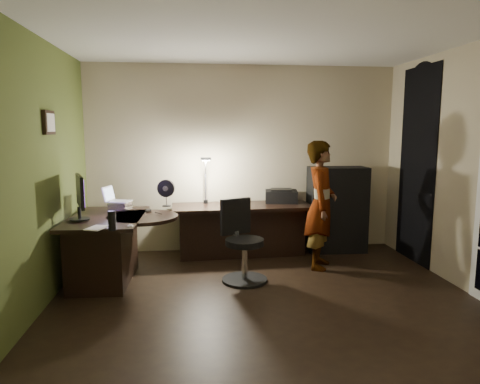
{
  "coord_description": "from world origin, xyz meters",
  "views": [
    {
      "loc": [
        -0.75,
        -4.24,
        1.78
      ],
      "look_at": [
        -0.15,
        1.05,
        1.0
      ],
      "focal_mm": 32.0,
      "sensor_mm": 36.0,
      "label": 1
    }
  ],
  "objects": [
    {
      "name": "floor",
      "position": [
        0.0,
        0.0,
        -0.01
      ],
      "size": [
        4.5,
        4.0,
        0.01
      ],
      "primitive_type": "cube",
      "color": "black",
      "rests_on": "ground"
    },
    {
      "name": "ceiling",
      "position": [
        0.0,
        0.0,
        2.71
      ],
      "size": [
        4.5,
        4.0,
        0.01
      ],
      "primitive_type": "cube",
      "color": "silver",
      "rests_on": "floor"
    },
    {
      "name": "wall_back",
      "position": [
        0.0,
        2.0,
        1.35
      ],
      "size": [
        4.5,
        0.01,
        2.7
      ],
      "primitive_type": "cube",
      "color": "tan",
      "rests_on": "floor"
    },
    {
      "name": "wall_front",
      "position": [
        0.0,
        -2.0,
        1.35
      ],
      "size": [
        4.5,
        0.01,
        2.7
      ],
      "primitive_type": "cube",
      "color": "tan",
      "rests_on": "floor"
    },
    {
      "name": "wall_left",
      "position": [
        -2.25,
        0.0,
        1.35
      ],
      "size": [
        0.01,
        4.0,
        2.7
      ],
      "primitive_type": "cube",
      "color": "tan",
      "rests_on": "floor"
    },
    {
      "name": "wall_right",
      "position": [
        2.25,
        0.0,
        1.35
      ],
      "size": [
        0.01,
        4.0,
        2.7
      ],
      "primitive_type": "cube",
      "color": "tan",
      "rests_on": "floor"
    },
    {
      "name": "green_wall_overlay",
      "position": [
        -2.24,
        0.0,
        1.35
      ],
      "size": [
        0.0,
        4.0,
        2.7
      ],
      "primitive_type": "cube",
      "color": "#4A5924",
      "rests_on": "floor"
    },
    {
      "name": "arched_doorway",
      "position": [
        2.24,
        1.15,
        1.3
      ],
      "size": [
        0.01,
        0.9,
        2.6
      ],
      "primitive_type": "cube",
      "color": "black",
      "rests_on": "floor"
    },
    {
      "name": "framed_picture",
      "position": [
        -2.22,
        0.45,
        1.85
      ],
      "size": [
        0.04,
        0.3,
        0.25
      ],
      "primitive_type": "cube",
      "color": "black",
      "rests_on": "wall_left"
    },
    {
      "name": "desk_left",
      "position": [
        -1.75,
        0.79,
        0.39
      ],
      "size": [
        0.87,
        1.37,
        0.77
      ],
      "primitive_type": "cube",
      "rotation": [
        0.0,
        0.0,
        -0.03
      ],
      "color": "black",
      "rests_on": "floor"
    },
    {
      "name": "desk_right",
      "position": [
        -0.06,
        1.63,
        0.36
      ],
      "size": [
        1.97,
        0.75,
        0.73
      ],
      "primitive_type": "cube",
      "rotation": [
        0.0,
        0.0,
        0.04
      ],
      "color": "black",
      "rests_on": "floor"
    },
    {
      "name": "cabinet",
      "position": [
        1.36,
        1.72,
        0.62
      ],
      "size": [
        0.84,
        0.44,
        1.24
      ],
      "primitive_type": "cube",
      "rotation": [
        0.0,
        0.0,
        -0.03
      ],
      "color": "black",
      "rests_on": "floor"
    },
    {
      "name": "laptop_stand",
      "position": [
        -1.65,
        1.17,
        0.84
      ],
      "size": [
        0.29,
        0.26,
        0.1
      ],
      "primitive_type": "cube",
      "rotation": [
        0.0,
        0.0,
        -0.33
      ],
      "color": "silver",
      "rests_on": "desk_left"
    },
    {
      "name": "laptop",
      "position": [
        -1.65,
        1.17,
        0.98
      ],
      "size": [
        0.34,
        0.33,
        0.19
      ],
      "primitive_type": "cube",
      "rotation": [
        0.0,
        0.0,
        -0.28
      ],
      "color": "silver",
      "rests_on": "laptop_stand"
    },
    {
      "name": "monitor",
      "position": [
        -2.0,
        0.59,
        0.97
      ],
      "size": [
        0.28,
        0.55,
        0.36
      ],
      "primitive_type": "cube",
      "rotation": [
        0.0,
        0.0,
        0.33
      ],
      "color": "black",
      "rests_on": "desk_left"
    },
    {
      "name": "mouse",
      "position": [
        -1.38,
        0.11,
        0.8
      ],
      "size": [
        0.08,
        0.1,
        0.03
      ],
      "primitive_type": "ellipsoid",
      "rotation": [
        0.0,
        0.0,
        -0.25
      ],
      "color": "silver",
      "rests_on": "desk_left"
    },
    {
      "name": "phone",
      "position": [
        -1.29,
        1.07,
        0.79
      ],
      "size": [
        0.08,
        0.13,
        0.01
      ],
      "primitive_type": "cube",
      "rotation": [
        0.0,
        0.0,
        0.1
      ],
      "color": "black",
      "rests_on": "desk_left"
    },
    {
      "name": "pen",
      "position": [
        -1.16,
        0.84,
        0.79
      ],
      "size": [
        0.09,
        0.13,
        0.01
      ],
      "primitive_type": "cube",
      "rotation": [
        0.0,
        0.0,
        0.62
      ],
      "color": "black",
      "rests_on": "desk_left"
    },
    {
      "name": "speaker",
      "position": [
        -1.55,
        0.03,
        0.88
      ],
      "size": [
        0.09,
        0.09,
        0.19
      ],
      "primitive_type": "cylinder",
      "rotation": [
        0.0,
        0.0,
        0.19
      ],
      "color": "black",
      "rests_on": "desk_left"
    },
    {
      "name": "notepad",
      "position": [
        -1.72,
        0.13,
        0.79
      ],
      "size": [
        0.23,
        0.27,
        0.01
      ],
      "primitive_type": "cube",
      "rotation": [
        0.0,
        0.0,
        -0.38
      ],
      "color": "silver",
      "rests_on": "desk_left"
    },
    {
      "name": "desk_fan",
      "position": [
        -1.11,
        1.7,
        0.91
      ],
      "size": [
        0.27,
        0.18,
        0.38
      ],
      "primitive_type": "cube",
      "rotation": [
        0.0,
        0.0,
        -0.21
      ],
      "color": "black",
      "rests_on": "desk_right"
    },
    {
      "name": "headphones",
      "position": [
        0.42,
        1.77,
        0.77
      ],
      "size": [
        0.21,
        0.14,
        0.09
      ],
      "primitive_type": "cube",
      "rotation": [
        0.0,
        0.0,
        0.33
      ],
      "color": "navy",
      "rests_on": "desk_right"
    },
    {
      "name": "printer",
      "position": [
        0.54,
        1.8,
        0.82
      ],
      "size": [
        0.51,
        0.43,
        0.2
      ],
      "primitive_type": "cube",
      "rotation": [
        0.0,
        0.0,
        -0.16
      ],
      "color": "black",
      "rests_on": "desk_right"
    },
    {
      "name": "desk_lamp",
      "position": [
        -0.56,
        1.83,
        1.09
      ],
      "size": [
        0.19,
        0.34,
        0.74
      ],
      "primitive_type": "cube",
      "rotation": [
        0.0,
        0.0,
        0.04
      ],
      "color": "black",
      "rests_on": "desk_right"
    },
    {
      "name": "office_chair",
      "position": [
        -0.15,
        0.58,
        0.48
      ],
      "size": [
        0.71,
        0.71,
        0.96
      ],
      "primitive_type": "cube",
      "rotation": [
        0.0,
        0.0,
        0.41
      ],
      "color": "black",
      "rests_on": "floor"
    },
    {
      "name": "person",
      "position": [
        0.89,
        1.01,
        0.82
      ],
      "size": [
        0.58,
        0.69,
        1.64
      ],
      "primitive_type": "imported",
      "rotation": [
        0.0,
        0.0,
        1.2
      ],
      "color": "#D8A88C",
      "rests_on": "floor"
    }
  ]
}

